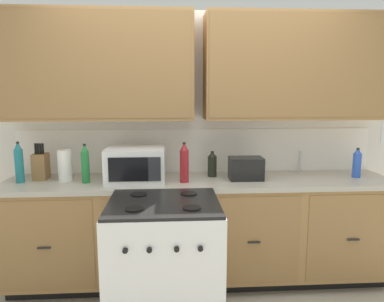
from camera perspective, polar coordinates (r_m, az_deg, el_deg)
ground_plane at (r=3.13m, az=1.69°, el=-22.76°), size 8.13×8.13×0.00m
wall_unit at (r=3.14m, az=1.04°, el=8.76°), size 4.45×0.40×2.37m
counter_run at (r=3.18m, az=1.27°, el=-12.53°), size 3.28×0.64×0.93m
stove_range at (r=2.60m, az=-4.45°, el=-18.01°), size 0.76×0.68×0.95m
microwave at (r=2.98m, az=-9.03°, el=-2.19°), size 0.48×0.37×0.28m
toaster at (r=3.05m, az=8.64°, el=-2.78°), size 0.28×0.18×0.19m
knife_block at (r=3.28m, az=-23.08°, el=-2.22°), size 0.11×0.14×0.31m
sink_faucet at (r=3.43m, az=16.89°, el=-1.65°), size 0.02×0.02×0.20m
paper_towel_roll at (r=3.14m, az=-19.70°, el=-2.20°), size 0.12×0.12×0.26m
bottle_dark at (r=3.12m, az=3.26°, el=-2.12°), size 0.08×0.08×0.22m
bottle_red at (r=2.91m, az=-1.25°, el=-1.91°), size 0.07×0.07×0.33m
bottle_blue at (r=3.40m, az=24.93°, el=-1.76°), size 0.07×0.07×0.26m
bottle_teal at (r=3.22m, az=-25.98°, el=-1.71°), size 0.07×0.07×0.34m
bottle_green at (r=3.02m, az=-16.75°, el=-2.00°), size 0.06×0.06×0.32m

